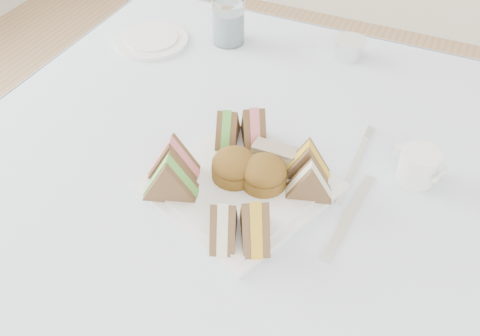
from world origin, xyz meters
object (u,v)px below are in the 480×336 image
at_px(table, 234,264).
at_px(creamer_jug, 418,166).
at_px(water_glass, 228,20).
at_px(serving_plate, 240,186).

bearing_deg(table, creamer_jug, 9.44).
relative_size(table, creamer_jug, 13.22).
height_order(table, water_glass, water_glass).
bearing_deg(water_glass, creamer_jug, -29.71).
xyz_separation_m(table, creamer_jug, (0.33, 0.06, 0.41)).
distance_m(table, serving_plate, 0.40).
bearing_deg(table, serving_plate, -58.61).
xyz_separation_m(water_glass, creamer_jug, (0.51, -0.29, -0.03)).
height_order(table, creamer_jug, creamer_jug).
distance_m(serving_plate, water_glass, 0.50).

